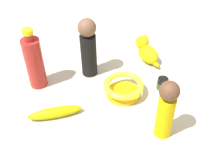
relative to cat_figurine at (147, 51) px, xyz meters
The scene contains 8 objects.
ground 0.27m from the cat_figurine, 70.27° to the right, with size 2.00×2.00×0.00m, color #BCB29E.
cat_figurine is the anchor object (origin of this frame).
person_figure_adult 0.26m from the cat_figurine, 107.00° to the right, with size 0.07×0.07×0.23m.
person_figure_child 0.39m from the cat_figurine, 35.47° to the right, with size 0.07×0.07×0.21m.
banana 0.45m from the cat_figurine, 84.14° to the right, with size 0.18×0.04×0.04m, color #B9B607.
bowl 0.23m from the cat_figurine, 63.61° to the right, with size 0.14×0.14×0.05m.
nail_polish_jar 0.18m from the cat_figurine, 23.95° to the right, with size 0.04×0.04×0.04m.
bottle_tall 0.44m from the cat_figurine, 107.72° to the right, with size 0.06×0.06×0.23m.
Camera 1 is at (0.58, -0.45, 0.72)m, focal length 46.21 mm.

